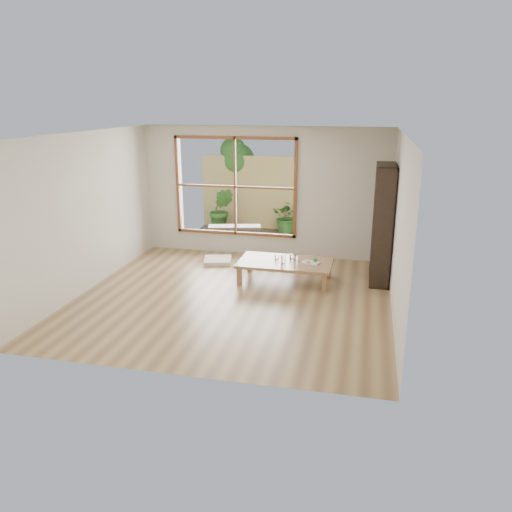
{
  "coord_description": "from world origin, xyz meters",
  "views": [
    {
      "loc": [
        2.02,
        -7.32,
        3.05
      ],
      "look_at": [
        0.25,
        0.55,
        0.55
      ],
      "focal_mm": 35.0,
      "sensor_mm": 36.0,
      "label": 1
    }
  ],
  "objects_px": {
    "food_tray": "(311,262)",
    "garden_bench": "(235,228)",
    "bookshelf": "(382,224)",
    "low_table": "(285,264)"
  },
  "relations": [
    {
      "from": "food_tray",
      "to": "garden_bench",
      "type": "distance_m",
      "value": 2.96
    },
    {
      "from": "bookshelf",
      "to": "garden_bench",
      "type": "xyz_separation_m",
      "value": [
        -3.14,
        1.83,
        -0.69
      ]
    },
    {
      "from": "low_table",
      "to": "garden_bench",
      "type": "bearing_deg",
      "value": 125.19
    },
    {
      "from": "low_table",
      "to": "garden_bench",
      "type": "xyz_separation_m",
      "value": [
        -1.51,
        2.21,
        0.02
      ]
    },
    {
      "from": "bookshelf",
      "to": "food_tray",
      "type": "xyz_separation_m",
      "value": [
        -1.16,
        -0.37,
        -0.65
      ]
    },
    {
      "from": "low_table",
      "to": "bookshelf",
      "type": "height_order",
      "value": "bookshelf"
    },
    {
      "from": "garden_bench",
      "to": "bookshelf",
      "type": "bearing_deg",
      "value": -44.02
    },
    {
      "from": "low_table",
      "to": "bookshelf",
      "type": "relative_size",
      "value": 0.8
    },
    {
      "from": "bookshelf",
      "to": "food_tray",
      "type": "height_order",
      "value": "bookshelf"
    },
    {
      "from": "bookshelf",
      "to": "food_tray",
      "type": "relative_size",
      "value": 6.1
    }
  ]
}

